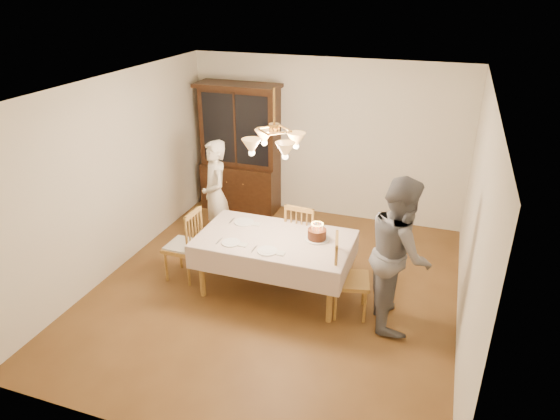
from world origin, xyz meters
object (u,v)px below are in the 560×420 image
at_px(birthday_cake, 317,235).
at_px(dining_table, 275,243).
at_px(china_hutch, 240,151).
at_px(elderly_woman, 216,195).
at_px(chair_far_side, 303,239).

bearing_deg(birthday_cake, dining_table, -165.48).
bearing_deg(china_hutch, elderly_woman, -81.63).
xyz_separation_m(dining_table, birthday_cake, (0.50, 0.13, 0.14)).
relative_size(chair_far_side, birthday_cake, 3.33).
distance_m(china_hutch, elderly_woman, 1.44).
height_order(dining_table, elderly_woman, elderly_woman).
xyz_separation_m(chair_far_side, elderly_woman, (-1.39, 0.21, 0.38)).
relative_size(china_hutch, elderly_woman, 1.32).
bearing_deg(dining_table, chair_far_side, 74.29).
bearing_deg(chair_far_side, china_hutch, 134.75).
distance_m(dining_table, chair_far_side, 0.71).
distance_m(chair_far_side, birthday_cake, 0.72).
xyz_separation_m(elderly_woman, birthday_cake, (1.71, -0.72, 0.01)).
relative_size(chair_far_side, elderly_woman, 0.61).
bearing_deg(dining_table, elderly_woman, 145.01).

